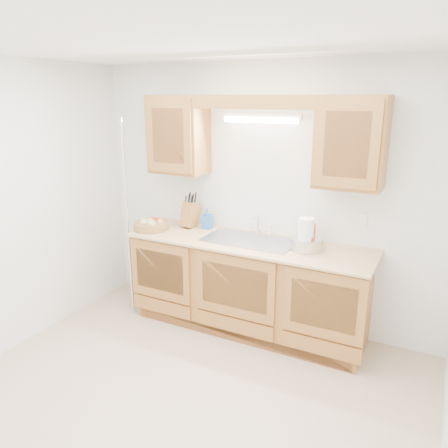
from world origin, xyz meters
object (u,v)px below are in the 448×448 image
Objects in this scene: knife_block at (190,214)px; paper_towel at (306,235)px; fruit_basket at (151,224)px; apple_bowl at (306,243)px.

paper_towel is (1.26, -0.16, 0.01)m from knife_block.
fruit_basket is at bearing -134.80° from knife_block.
fruit_basket is 1.23× the size of paper_towel.
fruit_basket is 1.58m from paper_towel.
apple_bowl is (1.26, -0.14, -0.07)m from knife_block.
knife_block is at bearing 172.80° from paper_towel.
fruit_basket is at bearing -176.09° from apple_bowl.
paper_towel is at bearing -95.62° from apple_bowl.
paper_towel is at bearing 3.25° from fruit_basket.
apple_bowl is (1.57, 0.11, 0.01)m from fruit_basket.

